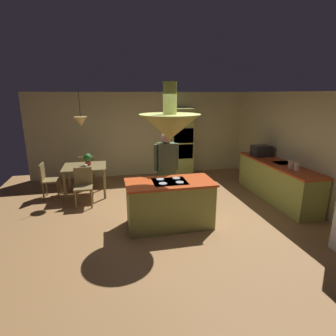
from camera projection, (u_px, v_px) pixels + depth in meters
ground at (167, 221)px, 5.53m from camera, size 8.16×8.16×0.00m
wall_back at (144, 134)px, 8.44m from camera, size 6.80×0.10×2.55m
wall_right at (301, 149)px, 6.26m from camera, size 0.10×7.20×2.55m
kitchen_island at (170, 204)px, 5.23m from camera, size 1.66×0.82×0.92m
counter_run_right at (276, 181)px, 6.57m from camera, size 0.73×2.64×0.90m
oven_tower at (181, 143)px, 8.35m from camera, size 0.66×0.62×2.07m
dining_table at (85, 170)px, 6.79m from camera, size 1.04×0.88×0.76m
person_at_island at (166, 167)px, 5.74m from camera, size 0.53×0.23×1.74m
range_hood at (170, 125)px, 4.83m from camera, size 1.10×1.10×1.00m
pendant_light_over_table at (81, 121)px, 6.47m from camera, size 0.32×0.32×0.82m
chair_facing_island at (83, 184)px, 6.21m from camera, size 0.40×0.40×0.87m
chair_by_back_wall at (87, 169)px, 7.45m from camera, size 0.40×0.40×0.87m
chair_at_corner at (47, 178)px, 6.64m from camera, size 0.40×0.40×0.87m
potted_plant_on_table at (88, 159)px, 6.78m from camera, size 0.20×0.20×0.30m
cup_on_table at (86, 166)px, 6.56m from camera, size 0.07×0.07×0.09m
canister_flour at (297, 167)px, 5.82m from camera, size 0.11×0.11×0.17m
canister_sugar at (292, 164)px, 5.99m from camera, size 0.14×0.14×0.18m
microwave_on_counter at (261, 151)px, 7.15m from camera, size 0.46×0.36×0.28m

